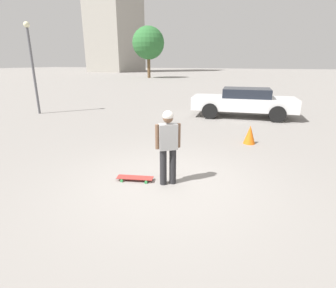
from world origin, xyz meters
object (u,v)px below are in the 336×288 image
Objects in this scene: skateboard at (135,178)px; car_parked_near at (244,102)px; person at (168,143)px; traffic_cone at (250,135)px.

skateboard is 8.36m from car_parked_near.
car_parked_near is (-8.21, 1.38, 0.68)m from skateboard.
skateboard is 0.17× the size of car_parked_near.
person reaches higher than traffic_cone.
skateboard is at bearing 73.74° from car_parked_near.
skateboard is at bearing -28.68° from traffic_cone.
car_parked_near is (-8.08, 0.63, -0.19)m from person.
skateboard is 1.41× the size of traffic_cone.
person is 1.15m from skateboard.
person is at bearing 78.76° from car_parked_near.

